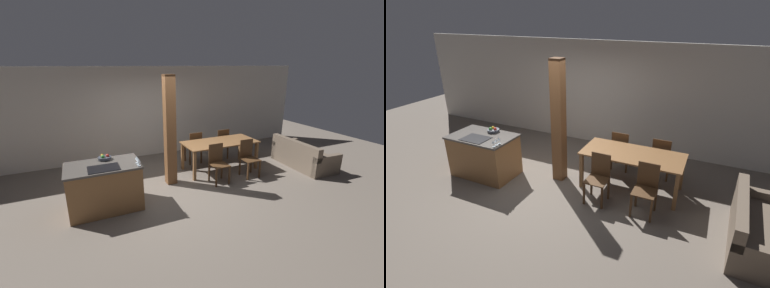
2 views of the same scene
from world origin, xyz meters
The scene contains 14 objects.
ground_plane centered at (0.00, 0.00, 0.00)m, with size 16.00×16.00×0.00m, color #665B51.
wall_back centered at (0.00, 2.55, 1.35)m, with size 11.20×0.08×2.70m.
kitchen_island centered at (-1.46, -0.21, 0.46)m, with size 1.38×0.87×0.92m.
fruit_bowl centered at (-1.39, 0.07, 0.96)m, with size 0.26×0.26×0.11m.
wine_glass_near centered at (-0.84, -0.57, 1.03)m, with size 0.07×0.07×0.14m.
wine_glass_middle centered at (-0.84, -0.49, 1.03)m, with size 0.07×0.07×0.14m.
wine_glass_far centered at (-0.84, -0.41, 1.03)m, with size 0.07×0.07×0.14m.
dining_table centered at (1.60, 0.59, 0.68)m, with size 1.99×0.90×0.78m.
dining_chair_near_left centered at (1.15, -0.08, 0.49)m, with size 0.40×0.40×0.93m.
dining_chair_near_right centered at (2.05, -0.08, 0.49)m, with size 0.40×0.40×0.93m.
dining_chair_far_left centered at (1.15, 1.27, 0.49)m, with size 0.40×0.40×0.93m.
dining_chair_far_right centered at (2.05, 1.27, 0.49)m, with size 0.40×0.40×0.93m.
couch centered at (3.83, -0.19, 0.26)m, with size 0.93×1.72×0.77m.
timber_post centered at (0.10, 0.33, 1.27)m, with size 0.24×0.24×2.54m.
Camera 2 is at (2.91, -4.63, 3.31)m, focal length 28.00 mm.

